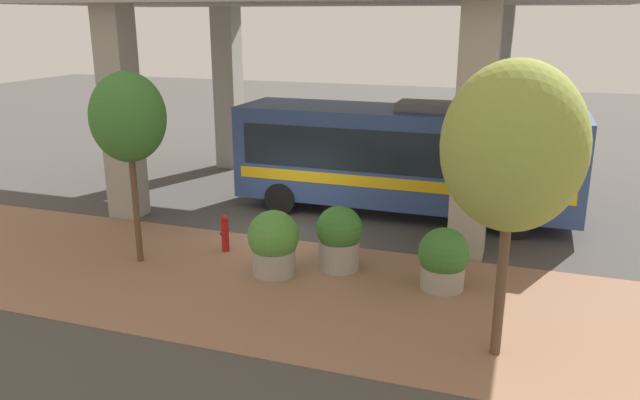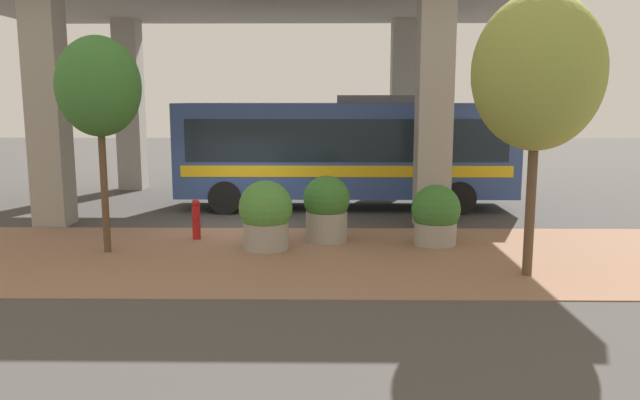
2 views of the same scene
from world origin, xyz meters
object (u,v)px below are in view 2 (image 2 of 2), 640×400
Objects in this scene: fire_hydrant at (196,219)px; street_tree_far at (538,73)px; bus at (346,147)px; street_tree_near at (99,87)px; planter_front at (266,215)px; planter_back at (436,215)px; planter_middle at (327,208)px.

street_tree_far is (-3.07, -7.11, 3.38)m from fire_hydrant.
street_tree_near reaches higher than bus.
street_tree_near is at bearing 78.84° from street_tree_far.
bus reaches higher than planter_front.
street_tree_near is 9.02m from street_tree_far.
fire_hydrant is 0.70× the size of planter_back.
fire_hydrant is 2.07m from planter_front.
bus is at bearing 20.80° from planter_back.
planter_middle reaches higher than planter_back.
street_tree_near reaches higher than planter_front.
bus is 5.05m from planter_middle.
planter_front reaches higher than fire_hydrant.
planter_back is (-0.33, -2.57, -0.10)m from planter_middle.
fire_hydrant is at bearing -52.49° from street_tree_near.
planter_back is (-0.48, -5.76, 0.20)m from fire_hydrant.
fire_hydrant is 0.63× the size of planter_middle.
planter_front is 1.61m from planter_middle.
planter_middle is at bearing 173.22° from bus.
fire_hydrant is 3.83m from street_tree_near.
planter_front reaches higher than planter_back.
street_tree_far reaches higher than planter_back.
street_tree_far is (-7.82, -3.34, 1.97)m from bus.
street_tree_far is at bearing -126.68° from planter_middle.
planter_front is 1.10× the size of planter_back.
street_tree_near is (-0.36, 3.54, 2.86)m from planter_front.
fire_hydrant is at bearing 61.78° from planter_front.
planter_middle is at bearing -59.46° from planter_front.
street_tree_near reaches higher than fire_hydrant.
street_tree_far reaches higher than planter_middle.
planter_back is at bearing -94.77° from fire_hydrant.
street_tree_near is at bearing 96.46° from planter_back.
street_tree_near is at bearing 103.45° from planter_middle.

